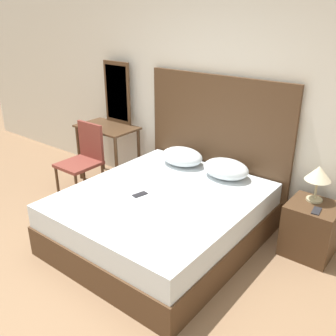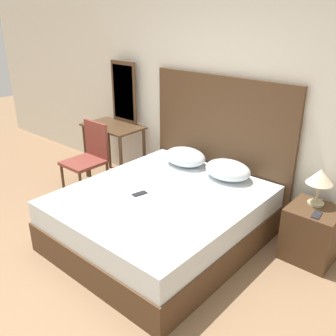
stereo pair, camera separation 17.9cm
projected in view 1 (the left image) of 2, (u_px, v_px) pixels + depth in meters
name	position (u px, v px, depth m)	size (l,w,h in m)	color
ground_plane	(69.00, 315.00, 3.01)	(16.00, 16.00, 0.00)	#8C6B4C
wall_back	(228.00, 97.00, 4.19)	(10.00, 0.06, 2.70)	silver
bed	(162.00, 218.00, 3.86)	(1.75, 1.99, 0.55)	#4C331E
headboard	(216.00, 144.00, 4.39)	(1.84, 0.05, 1.60)	#4C331E
pillow_left	(182.00, 157.00, 4.42)	(0.52, 0.39, 0.20)	silver
pillow_right	(226.00, 169.00, 4.09)	(0.52, 0.39, 0.20)	silver
phone_on_bed	(140.00, 194.00, 3.73)	(0.10, 0.16, 0.01)	#232328
nightstand	(310.00, 229.00, 3.67)	(0.46, 0.45, 0.54)	#4C331E
table_lamp	(318.00, 175.00, 3.54)	(0.25, 0.25, 0.36)	tan
phone_on_nightstand	(316.00, 211.00, 3.45)	(0.09, 0.16, 0.01)	#232328
vanity_desk	(108.00, 137.00, 5.12)	(0.83, 0.51, 0.80)	#4C331E
vanity_mirror	(117.00, 93.00, 5.06)	(0.45, 0.03, 0.83)	#4C331E
chair	(84.00, 156.00, 4.82)	(0.45, 0.50, 0.92)	brown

